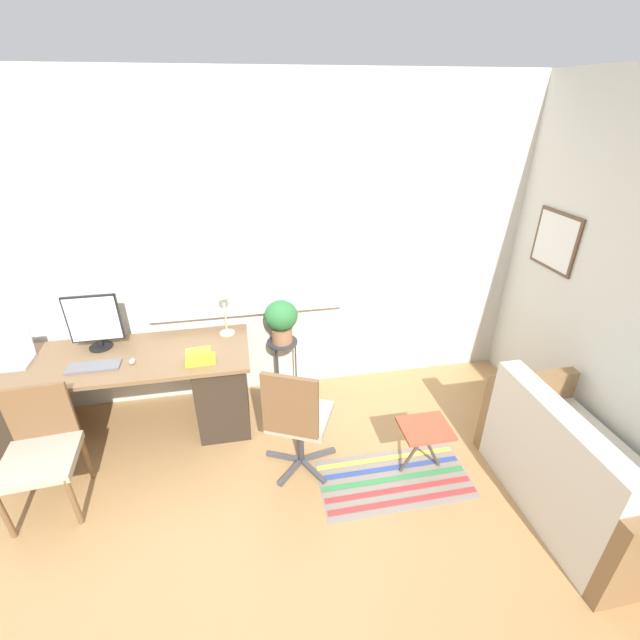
% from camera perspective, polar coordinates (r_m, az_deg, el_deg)
% --- Properties ---
extents(ground_plane, '(14.00, 14.00, 0.00)m').
position_cam_1_polar(ground_plane, '(3.67, -11.22, -16.07)').
color(ground_plane, tan).
extents(wall_back_with_window, '(9.00, 0.12, 2.70)m').
position_cam_1_polar(wall_back_with_window, '(3.66, -13.22, 8.65)').
color(wall_back_with_window, silver).
rests_on(wall_back_with_window, ground_plane).
extents(wall_right_with_picture, '(0.08, 9.00, 2.70)m').
position_cam_1_polar(wall_right_with_picture, '(3.86, 31.07, 6.21)').
color(wall_right_with_picture, silver).
rests_on(wall_right_with_picture, ground_plane).
extents(desk, '(2.05, 0.72, 0.72)m').
position_cam_1_polar(desk, '(3.84, -24.73, -8.74)').
color(desk, brown).
rests_on(desk, ground_plane).
extents(laptop, '(0.33, 0.24, 0.23)m').
position_cam_1_polar(laptop, '(3.99, -36.22, -3.95)').
color(laptop, '#B7B7BC').
rests_on(laptop, desk).
extents(monitor, '(0.39, 0.18, 0.45)m').
position_cam_1_polar(monitor, '(3.75, -27.86, -0.23)').
color(monitor, black).
rests_on(monitor, desk).
extents(keyboard, '(0.37, 0.14, 0.02)m').
position_cam_1_polar(keyboard, '(3.60, -27.95, -5.52)').
color(keyboard, slate).
rests_on(keyboard, desk).
extents(mouse, '(0.04, 0.07, 0.03)m').
position_cam_1_polar(mouse, '(3.53, -23.76, -5.05)').
color(mouse, silver).
rests_on(mouse, desk).
extents(desk_lamp, '(0.13, 0.13, 0.37)m').
position_cam_1_polar(desk_lamp, '(3.60, -12.62, 1.47)').
color(desk_lamp, '#BCB299').
rests_on(desk_lamp, desk).
extents(book_stack, '(0.22, 0.16, 0.09)m').
position_cam_1_polar(book_stack, '(3.36, -15.74, -4.75)').
color(book_stack, yellow).
rests_on(book_stack, desk).
extents(desk_chair_wooden, '(0.48, 0.49, 0.84)m').
position_cam_1_polar(desk_chair_wooden, '(3.46, -33.25, -14.21)').
color(desk_chair_wooden, brown).
rests_on(desk_chair_wooden, ground_plane).
extents(office_chair_swivel, '(0.55, 0.57, 0.95)m').
position_cam_1_polar(office_chair_swivel, '(3.10, -3.08, -12.93)').
color(office_chair_swivel, '#47474C').
rests_on(office_chair_swivel, ground_plane).
extents(couch_loveseat, '(0.71, 1.32, 0.84)m').
position_cam_1_polar(couch_loveseat, '(3.45, 30.79, -17.14)').
color(couch_loveseat, silver).
rests_on(couch_loveseat, ground_plane).
extents(plant_stand, '(0.27, 0.27, 0.55)m').
position_cam_1_polar(plant_stand, '(3.89, -5.02, -3.58)').
color(plant_stand, '#333338').
rests_on(plant_stand, ground_plane).
extents(potted_plant, '(0.29, 0.29, 0.39)m').
position_cam_1_polar(potted_plant, '(3.75, -5.20, 0.15)').
color(potted_plant, '#9E6B4C').
rests_on(potted_plant, plant_stand).
extents(floor_rug_striped, '(1.11, 0.55, 0.01)m').
position_cam_1_polar(floor_rug_striped, '(3.41, 9.85, -20.15)').
color(floor_rug_striped, gray).
rests_on(floor_rug_striped, ground_plane).
extents(folding_stool, '(0.35, 0.30, 0.41)m').
position_cam_1_polar(folding_stool, '(3.28, 13.81, -14.26)').
color(folding_stool, '#B24C33').
rests_on(folding_stool, ground_plane).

